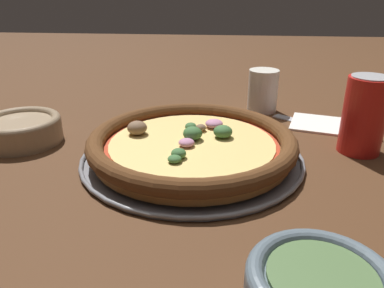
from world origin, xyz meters
TOP-DOWN VIEW (x-y plane):
  - ground_plane at (0.00, 0.00)m, footprint 3.00×3.00m
  - pizza_tray at (0.00, 0.00)m, footprint 0.34×0.34m
  - pizza at (-0.00, 0.00)m, footprint 0.32×0.32m
  - bowl_near at (-0.30, 0.04)m, footprint 0.13×0.13m
  - drinking_cup at (0.13, 0.25)m, footprint 0.06×0.06m
  - napkin at (0.26, 0.17)m, footprint 0.18×0.14m
  - fork at (0.21, 0.17)m, footprint 0.15×0.12m
  - beverage_can at (0.27, 0.06)m, footprint 0.07×0.07m

SIDE VIEW (x-z plane):
  - ground_plane at x=0.00m, z-range 0.00..0.00m
  - fork at x=0.21m, z-range 0.00..0.00m
  - napkin at x=0.26m, z-range 0.00..0.01m
  - pizza_tray at x=0.00m, z-range 0.00..0.01m
  - bowl_near at x=-0.30m, z-range 0.00..0.05m
  - pizza at x=0.00m, z-range 0.01..0.05m
  - drinking_cup at x=0.13m, z-range 0.00..0.09m
  - beverage_can at x=0.27m, z-range 0.00..0.12m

